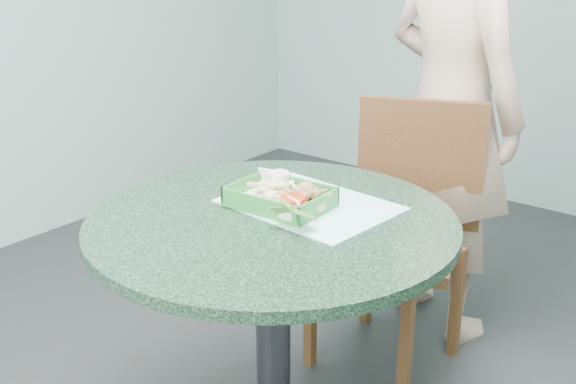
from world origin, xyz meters
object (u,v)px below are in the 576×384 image
Objects in this scene: diner_person at (453,76)px; food_basket at (280,208)px; sauce_ramekin at (281,184)px; cafe_table at (273,282)px; dining_chair at (402,217)px; crab_sandwich at (305,202)px.

diner_person reaches higher than food_basket.
cafe_table is at bearing -58.81° from sauce_ramekin.
crab_sandwich is at bearing -106.50° from dining_chair.
cafe_table is 1.03× the size of dining_chair.
crab_sandwich is (0.05, 0.07, 0.22)m from cafe_table.
dining_chair is 8.80× the size of crab_sandwich.
diner_person is at bearing 93.02° from crab_sandwich.
cafe_table is at bearing -124.54° from crab_sandwich.
diner_person is 18.64× the size of crab_sandwich.
diner_person is (0.00, 1.02, 0.40)m from cafe_table.
diner_person reaches higher than crab_sandwich.
crab_sandwich is (0.05, -0.95, -0.19)m from diner_person.
sauce_ramekin is (-0.09, 0.14, 0.22)m from cafe_table.
diner_person reaches higher than dining_chair.
diner_person is 0.98m from food_basket.
dining_chair is at bearing 82.15° from sauce_ramekin.
crab_sandwich is 1.84× the size of sauce_ramekin.
diner_person is 0.97m from crab_sandwich.
dining_chair is 0.64m from sauce_ramekin.
diner_person reaches higher than cafe_table.
diner_person is (0.01, 0.30, 0.45)m from dining_chair.
sauce_ramekin is at bearing 153.16° from crab_sandwich.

